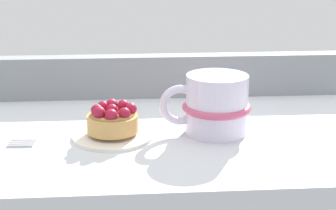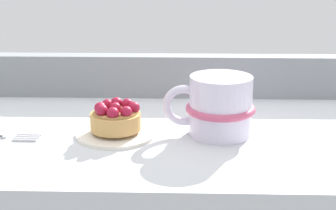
# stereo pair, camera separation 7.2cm
# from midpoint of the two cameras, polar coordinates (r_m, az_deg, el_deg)

# --- Properties ---
(ground_plane) EXTENTS (0.79, 0.40, 0.03)m
(ground_plane) POSITION_cam_midpoint_polar(r_m,az_deg,el_deg) (0.76, -0.87, -3.85)
(ground_plane) COLOR silver
(window_rail_back) EXTENTS (0.77, 0.03, 0.07)m
(window_rail_back) POSITION_cam_midpoint_polar(r_m,az_deg,el_deg) (0.92, -0.39, 3.25)
(window_rail_back) COLOR gray
(window_rail_back) RESTS_ON ground_plane
(dessert_plate) EXTENTS (0.11, 0.11, 0.01)m
(dessert_plate) POSITION_cam_midpoint_polar(r_m,az_deg,el_deg) (0.74, -3.00, -3.12)
(dessert_plate) COLOR silver
(dessert_plate) RESTS_ON ground_plane
(raspberry_tart) EXTENTS (0.07, 0.07, 0.04)m
(raspberry_tart) POSITION_cam_midpoint_polar(r_m,az_deg,el_deg) (0.73, -3.02, -1.43)
(raspberry_tart) COLOR tan
(raspberry_tart) RESTS_ON dessert_plate
(coffee_mug) EXTENTS (0.13, 0.10, 0.09)m
(coffee_mug) POSITION_cam_midpoint_polar(r_m,az_deg,el_deg) (0.74, 8.46, -0.17)
(coffee_mug) COLOR silver
(coffee_mug) RESTS_ON ground_plane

